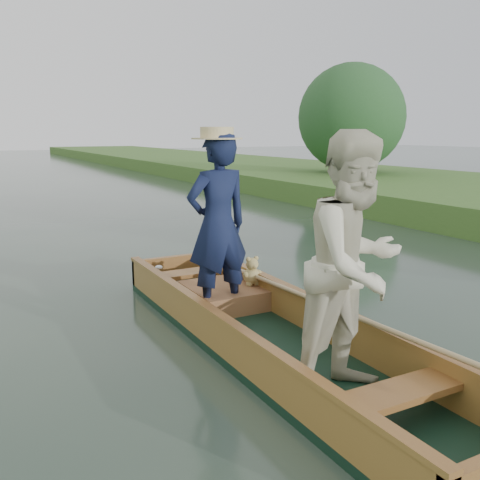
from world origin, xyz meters
name	(u,v)px	position (x,y,z in m)	size (l,w,h in m)	color
ground	(270,351)	(0.00, 0.00, 0.00)	(120.00, 120.00, 0.00)	#283D30
punt	(285,277)	(0.01, -0.20, 0.76)	(1.14, 5.09, 2.04)	black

